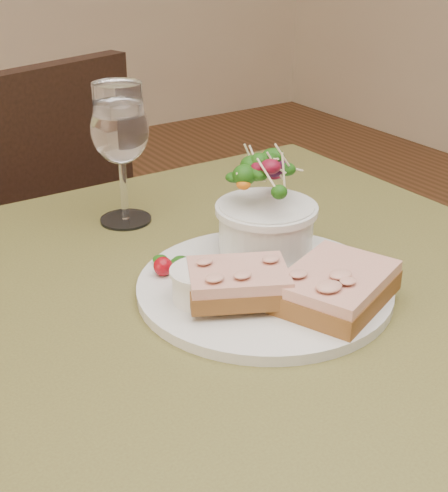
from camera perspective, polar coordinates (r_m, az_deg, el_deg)
cafe_table at (r=0.81m, az=0.80°, el=-10.36°), size 0.80×0.80×0.75m
chair_far at (r=1.57m, az=-17.25°, el=-7.58°), size 0.53×0.53×0.90m
dinner_plate at (r=0.76m, az=3.37°, el=-3.43°), size 0.28×0.28×0.01m
sandwich_front at (r=0.72m, az=9.33°, el=-3.35°), size 0.15×0.14×0.03m
sandwich_back at (r=0.71m, az=1.20°, el=-3.04°), size 0.13×0.12×0.03m
ramekin at (r=0.72m, az=-1.89°, el=-3.08°), size 0.06×0.06×0.04m
salad_bowl at (r=0.80m, az=3.57°, el=3.31°), size 0.11×0.11×0.13m
garnish at (r=0.78m, az=-4.69°, el=-1.55°), size 0.05×0.04×0.02m
wine_glass at (r=0.91m, az=-8.65°, el=9.23°), size 0.08×0.08×0.18m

